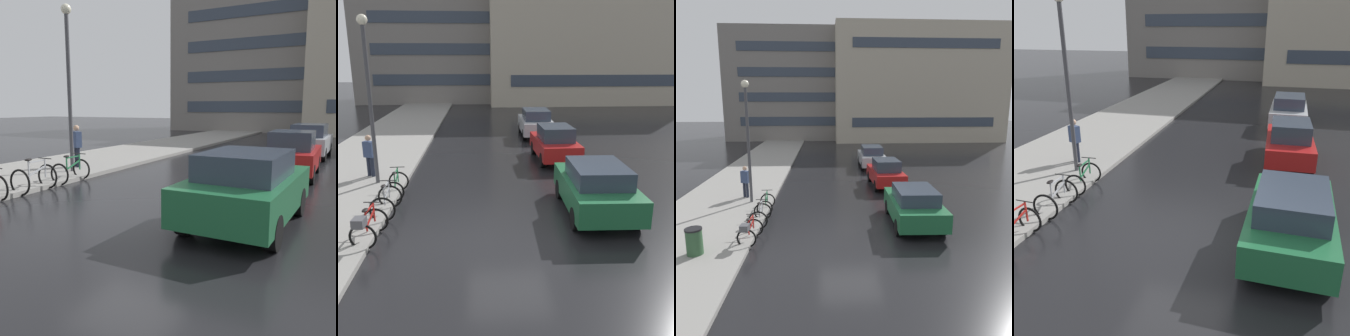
% 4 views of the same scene
% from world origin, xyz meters
% --- Properties ---
extents(ground_plane, '(140.00, 140.00, 0.00)m').
position_xyz_m(ground_plane, '(0.00, 0.00, 0.00)').
color(ground_plane, black).
extents(sidewalk_kerb, '(4.80, 60.00, 0.14)m').
position_xyz_m(sidewalk_kerb, '(-6.00, 10.00, 0.07)').
color(sidewalk_kerb, gray).
rests_on(sidewalk_kerb, ground).
extents(bicycle_nearest, '(0.75, 1.35, 0.96)m').
position_xyz_m(bicycle_nearest, '(-3.71, -1.15, 0.49)').
color(bicycle_nearest, black).
rests_on(bicycle_nearest, ground).
extents(bicycle_second, '(0.77, 1.13, 1.01)m').
position_xyz_m(bicycle_second, '(-3.66, 0.69, 0.42)').
color(bicycle_second, black).
rests_on(bicycle_second, ground).
extents(bicycle_third, '(0.76, 1.21, 0.92)m').
position_xyz_m(bicycle_third, '(-3.71, 2.31, 0.39)').
color(bicycle_third, black).
rests_on(bicycle_third, ground).
extents(car_green, '(2.03, 4.01, 1.57)m').
position_xyz_m(car_green, '(2.66, 0.44, 0.81)').
color(car_green, '#1E6038').
rests_on(car_green, ground).
extents(car_red, '(1.79, 3.89, 1.63)m').
position_xyz_m(car_red, '(2.63, 6.66, 0.81)').
color(car_red, '#AD1919').
rests_on(car_red, ground).
extents(car_silver, '(1.87, 4.20, 1.64)m').
position_xyz_m(car_silver, '(2.59, 12.39, 0.84)').
color(car_silver, '#B2B5BA').
rests_on(car_silver, ground).
extents(pedestrian, '(0.46, 0.38, 1.77)m').
position_xyz_m(pedestrian, '(-5.07, 4.25, 1.00)').
color(pedestrian, '#1E2333').
rests_on(pedestrian, ground).
extents(streetlamp, '(0.35, 0.35, 5.97)m').
position_xyz_m(streetlamp, '(-4.62, 3.43, 3.67)').
color(streetlamp, '#424247').
rests_on(streetlamp, ground).
extents(building_facade_main, '(22.67, 8.99, 13.96)m').
position_xyz_m(building_facade_main, '(-2.13, 33.83, 6.98)').
color(building_facade_main, gray).
rests_on(building_facade_main, ground).
extents(building_facade_side, '(20.90, 7.35, 14.04)m').
position_xyz_m(building_facade_side, '(10.83, 30.16, 7.02)').
color(building_facade_side, '#B2A893').
rests_on(building_facade_side, ground).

